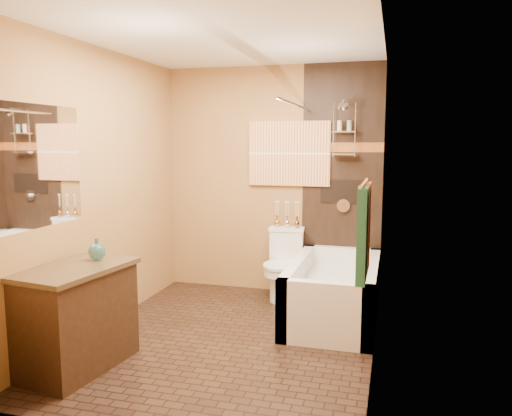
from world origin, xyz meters
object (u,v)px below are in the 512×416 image
(bathtub, at_px, (334,296))
(sunset_painting, at_px, (289,154))
(toilet, at_px, (283,264))
(vanity, at_px, (76,317))

(bathtub, bearing_deg, sunset_painting, 129.61)
(sunset_painting, distance_m, bathtub, 1.63)
(bathtub, height_order, toilet, toilet)
(bathtub, relative_size, vanity, 1.60)
(bathtub, bearing_deg, toilet, 141.84)
(bathtub, distance_m, vanity, 2.33)
(toilet, distance_m, vanity, 2.33)
(sunset_painting, height_order, bathtub, sunset_painting)
(toilet, xyz_separation_m, vanity, (-1.12, -2.04, 0.01))
(bathtub, height_order, vanity, vanity)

